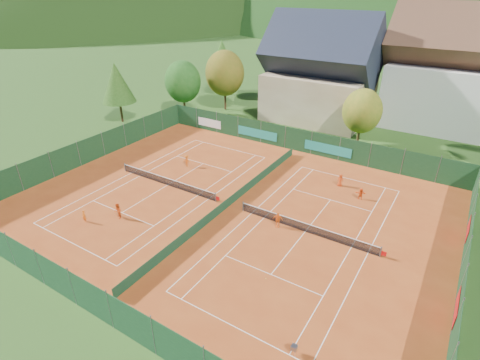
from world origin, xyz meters
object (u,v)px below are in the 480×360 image
at_px(player_left_near, 84,216).
at_px(player_right_near, 278,219).
at_px(chalet, 320,76).
at_px(player_left_mid, 118,211).
at_px(hotel_block_a, 465,78).
at_px(player_right_far_b, 361,194).
at_px(player_left_far, 187,161).
at_px(ball_hopper, 294,348).
at_px(player_right_far_a, 340,180).

bearing_deg(player_left_near, player_right_near, 26.83).
height_order(chalet, player_left_mid, chalet).
distance_m(chalet, player_left_near, 40.24).
xyz_separation_m(hotel_block_a, player_left_mid, (-23.54, -43.17, -6.62)).
xyz_separation_m(chalet, player_left_mid, (-4.54, -37.17, -5.86)).
height_order(chalet, player_left_near, chalet).
bearing_deg(player_right_near, player_left_mid, -169.97).
bearing_deg(player_right_far_b, chalet, -76.01).
relative_size(hotel_block_a, player_right_near, 14.27).
height_order(chalet, player_right_near, chalet).
relative_size(player_left_far, player_right_near, 0.94).
xyz_separation_m(player_left_far, player_right_near, (14.78, -5.42, 0.05)).
bearing_deg(player_right_far_b, player_left_far, -8.02).
bearing_deg(player_left_far, chalet, -118.74).
bearing_deg(chalet, player_left_near, -99.67).
height_order(ball_hopper, player_left_near, player_left_near).
xyz_separation_m(player_left_near, player_right_far_a, (17.48, 18.97, 0.10)).
relative_size(player_left_mid, player_right_near, 1.01).
height_order(chalet, player_left_far, chalet).
bearing_deg(player_right_near, chalet, 88.93).
height_order(player_left_near, player_left_far, player_left_far).
relative_size(chalet, hotel_block_a, 0.75).
relative_size(player_left_near, player_right_near, 0.78).
relative_size(ball_hopper, player_left_near, 0.68).
relative_size(chalet, player_right_far_b, 13.37).
distance_m(player_left_far, player_right_near, 15.75).
bearing_deg(chalet, player_right_far_a, -61.94).
height_order(player_right_far_a, player_right_far_b, player_right_far_a).
bearing_deg(player_right_far_b, player_left_near, 23.24).
xyz_separation_m(ball_hopper, player_right_near, (-6.74, 11.11, 0.20)).
bearing_deg(player_left_far, player_right_far_b, 174.75).
relative_size(hotel_block_a, ball_hopper, 27.00).
distance_m(player_right_near, player_right_far_b, 10.01).
bearing_deg(player_left_near, player_right_far_b, 38.10).
xyz_separation_m(player_left_near, player_right_near, (15.24, 8.65, 0.17)).
height_order(chalet, player_right_far_a, chalet).
bearing_deg(player_right_far_a, hotel_block_a, -104.76).
xyz_separation_m(chalet, ball_hopper, (15.30, -41.69, -6.07)).
bearing_deg(player_left_far, player_right_near, 145.02).
bearing_deg(ball_hopper, player_left_near, 173.61).
relative_size(hotel_block_a, player_right_far_b, 17.83).
xyz_separation_m(player_left_near, player_left_far, (0.46, 14.07, 0.12)).
xyz_separation_m(chalet, player_right_near, (8.56, -30.57, -5.87)).
distance_m(hotel_block_a, player_left_far, 40.64).
bearing_deg(player_right_near, player_left_near, -167.13).
distance_m(hotel_block_a, player_left_near, 52.45).
height_order(hotel_block_a, player_right_far_b, hotel_block_a).
relative_size(hotel_block_a, player_right_far_a, 15.65).
xyz_separation_m(hotel_block_a, player_right_far_b, (-5.57, -27.83, -6.78)).
relative_size(ball_hopper, player_right_near, 0.53).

